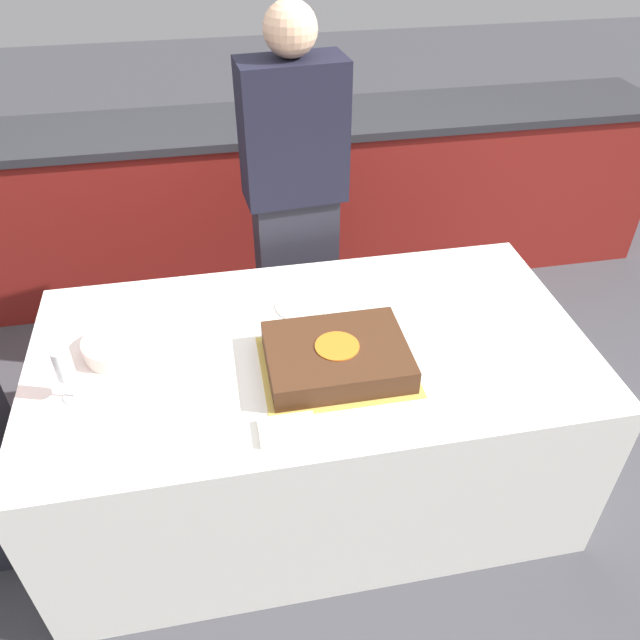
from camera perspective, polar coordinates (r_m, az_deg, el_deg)
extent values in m
plane|color=#424247|center=(2.61, -0.69, -14.52)|extent=(14.00, 14.00, 0.00)
cube|color=maroon|center=(3.54, -5.30, 10.46)|extent=(4.40, 0.55, 0.88)
cube|color=#2D2D33|center=(3.35, -5.78, 17.44)|extent=(4.40, 0.58, 0.04)
cube|color=white|center=(2.33, -0.75, -9.09)|extent=(1.85, 0.98, 0.73)
cube|color=gold|center=(2.00, 1.53, -4.25)|extent=(0.48, 0.38, 0.00)
cube|color=#472816|center=(1.97, 1.55, -3.33)|extent=(0.44, 0.34, 0.08)
cylinder|color=orange|center=(1.94, 1.57, -2.39)|extent=(0.14, 0.14, 0.00)
cylinder|color=white|center=(2.13, -18.08, -2.26)|extent=(0.22, 0.22, 0.06)
cylinder|color=white|center=(2.04, -21.56, -6.51)|extent=(0.07, 0.07, 0.00)
cylinder|color=white|center=(2.01, -21.82, -5.68)|extent=(0.01, 0.01, 0.08)
cylinder|color=white|center=(1.95, -22.43, -3.76)|extent=(0.05, 0.05, 0.10)
cylinder|color=white|center=(2.25, -1.64, 1.36)|extent=(0.19, 0.19, 0.00)
cube|color=white|center=(1.80, -3.00, -9.97)|extent=(0.16, 0.10, 0.02)
cube|color=#282833|center=(2.81, -2.08, 2.89)|extent=(0.35, 0.19, 0.91)
cube|color=black|center=(2.46, -2.48, 16.78)|extent=(0.41, 0.23, 0.54)
sphere|color=#D8AD89|center=(2.35, -2.74, 25.06)|extent=(0.19, 0.19, 0.19)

